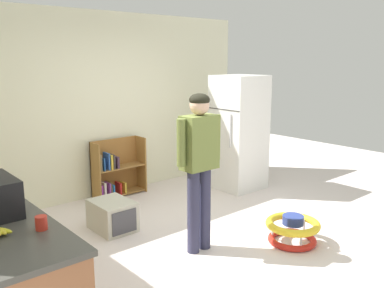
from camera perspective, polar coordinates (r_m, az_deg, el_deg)
The scene contains 9 objects.
ground_plane at distance 4.79m, azimuth 2.25°, elevation -13.45°, with size 12.00×12.00×0.00m, color silver.
back_wall at distance 6.28m, azimuth -12.34°, elevation 5.17°, with size 5.20×0.06×2.70m, color #E8E6C4.
refrigerator at distance 6.55m, azimuth 6.42°, elevation 1.57°, with size 0.73×0.68×1.78m.
bookshelf at distance 6.34m, azimuth -10.52°, elevation -3.74°, with size 0.80×0.28×0.85m.
standing_person at distance 4.30m, azimuth 1.00°, elevation -1.94°, with size 0.57×0.22×1.69m.
baby_walker at distance 4.87m, azimuth 13.62°, elevation -11.30°, with size 0.60×0.60×0.32m.
pet_carrier at distance 5.16m, azimuth -10.85°, elevation -9.60°, with size 0.42×0.55×0.36m.
banana_bunch at distance 3.04m, azimuth -24.86°, elevation -10.80°, with size 0.15×0.16×0.04m.
red_cup at distance 3.02m, azimuth -19.96°, elevation -10.13°, with size 0.08×0.08×0.10m, color red.
Camera 1 is at (-2.96, -3.16, 2.03)m, focal length 38.91 mm.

